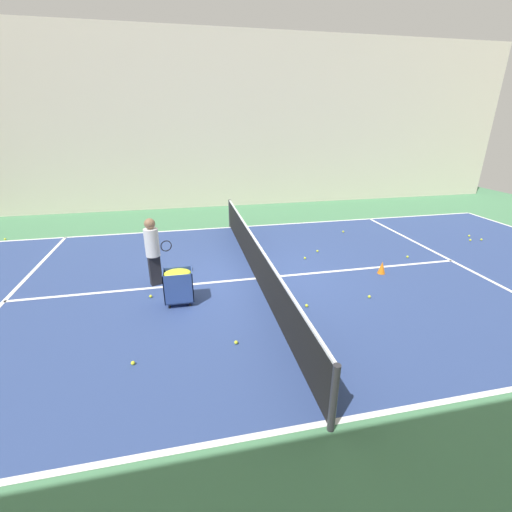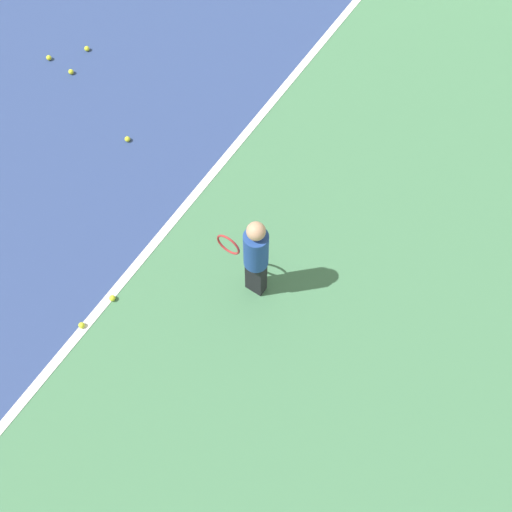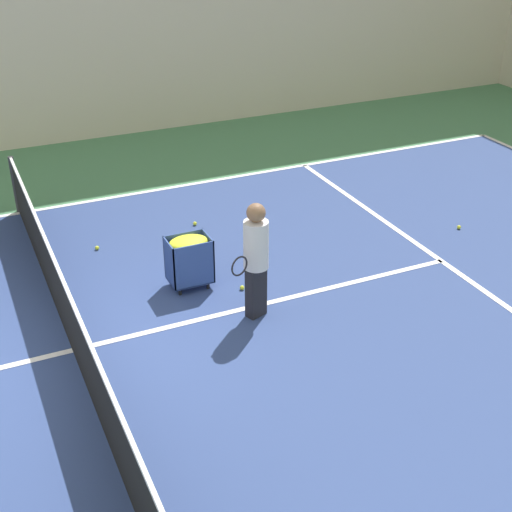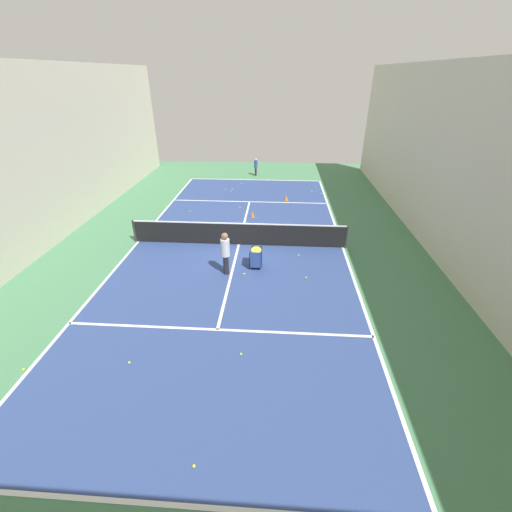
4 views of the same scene
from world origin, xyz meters
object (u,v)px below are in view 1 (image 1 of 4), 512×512
Objects in this scene: coach_at_net at (153,248)px; ball_cart at (178,280)px; training_cone_1 at (382,268)px; tennis_net at (256,259)px.

coach_at_net is 2.08× the size of ball_cart.
coach_at_net is at bearing 84.29° from training_cone_1.
ball_cart is at bearing 95.78° from training_cone_1.
coach_at_net is (0.21, 2.50, 0.43)m from tennis_net.
coach_at_net is 1.32m from ball_cart.
tennis_net reaches higher than ball_cart.
coach_at_net is 5.09× the size of training_cone_1.
tennis_net is 2.54m from coach_at_net.
tennis_net is at bearing -64.76° from ball_cart.
coach_at_net reaches higher than ball_cart.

